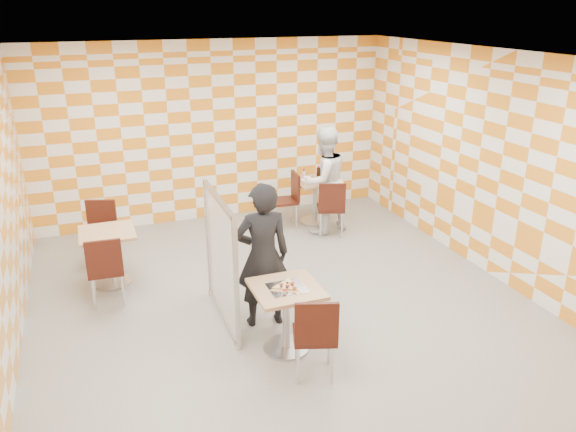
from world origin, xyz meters
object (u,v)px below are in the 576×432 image
object	(u,v)px
chair_second_front	(331,205)
chair_empty_far	(101,228)
second_table	(315,194)
soda_bottle	(319,173)
chair_second_side	(289,195)
man_white	(324,181)
main_table	(286,307)
chair_empty_near	(105,266)
man_dark	(263,256)
partition	(221,259)
chair_main_front	(315,332)
sport_bottle	(304,175)
empty_table	(109,248)

from	to	relation	value
chair_second_front	chair_empty_far	distance (m)	3.49
second_table	soda_bottle	bearing A→B (deg)	33.67
chair_second_side	man_white	world-z (taller)	man_white
chair_second_side	chair_empty_far	xyz separation A→B (m)	(-3.02, -0.41, 0.00)
main_table	chair_empty_near	xyz separation A→B (m)	(-1.74, 1.64, 0.04)
main_table	man_dark	xyz separation A→B (m)	(-0.06, 0.61, 0.35)
chair_empty_near	man_dark	bearing A→B (deg)	-31.60
man_dark	chair_second_side	bearing A→B (deg)	-110.50
main_table	second_table	world-z (taller)	same
chair_empty_far	partition	size ratio (longest dim) A/B	0.60
chair_second_side	partition	xyz separation A→B (m)	(-1.79, -2.54, 0.25)
man_white	chair_empty_near	bearing A→B (deg)	7.87
main_table	man_dark	size ratio (longest dim) A/B	0.44
chair_empty_near	soda_bottle	world-z (taller)	soda_bottle
chair_main_front	partition	distance (m)	1.55
soda_bottle	main_table	bearing A→B (deg)	-118.27
man_white	chair_second_front	bearing A→B (deg)	82.05
chair_second_front	partition	size ratio (longest dim) A/B	0.60
chair_main_front	chair_empty_far	size ratio (longest dim) A/B	1.00
chair_second_side	sport_bottle	distance (m)	0.42
man_dark	man_white	size ratio (longest dim) A/B	0.99
chair_main_front	soda_bottle	bearing A→B (deg)	66.34
chair_main_front	chair_second_side	bearing A→B (deg)	72.94
partition	soda_bottle	distance (m)	3.50
chair_main_front	man_white	xyz separation A→B (m)	(1.66, 3.57, 0.32)
main_table	chair_empty_far	distance (m)	3.42
man_white	sport_bottle	distance (m)	0.51
second_table	man_white	size ratio (longest dim) A/B	0.43
chair_second_side	sport_bottle	xyz separation A→B (m)	(0.29, 0.08, 0.29)
chair_second_side	sport_bottle	size ratio (longest dim) A/B	4.62
empty_table	main_table	bearing A→B (deg)	-53.67
man_dark	soda_bottle	xyz separation A→B (m)	(1.91, 2.83, -0.01)
second_table	chair_empty_far	xyz separation A→B (m)	(-3.49, -0.42, 0.04)
man_white	empty_table	bearing A→B (deg)	-1.25
second_table	empty_table	distance (m)	3.61
chair_empty_near	man_white	size ratio (longest dim) A/B	0.53
partition	sport_bottle	xyz separation A→B (m)	(2.08, 2.63, 0.05)
chair_empty_far	man_dark	world-z (taller)	man_dark
empty_table	soda_bottle	xyz separation A→B (m)	(3.51, 1.18, 0.34)
man_dark	chair_second_front	bearing A→B (deg)	-125.20
chair_second_front	empty_table	bearing A→B (deg)	-172.44
chair_empty_far	empty_table	bearing A→B (deg)	-85.21
second_table	man_dark	world-z (taller)	man_dark
chair_second_side	chair_empty_far	world-z (taller)	same
chair_second_front	soda_bottle	distance (m)	0.79
soda_bottle	man_white	bearing A→B (deg)	-103.31
chair_second_side	chair_main_front	bearing A→B (deg)	-107.06
chair_second_side	chair_empty_near	xyz separation A→B (m)	(-3.03, -1.73, 0.00)
empty_table	partition	world-z (taller)	partition
empty_table	partition	bearing A→B (deg)	-50.79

